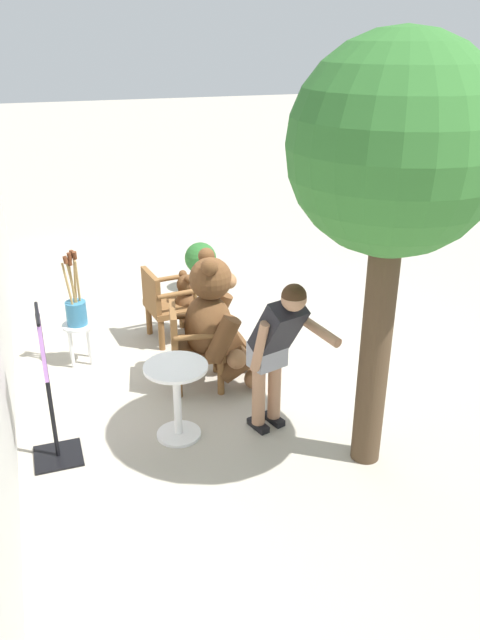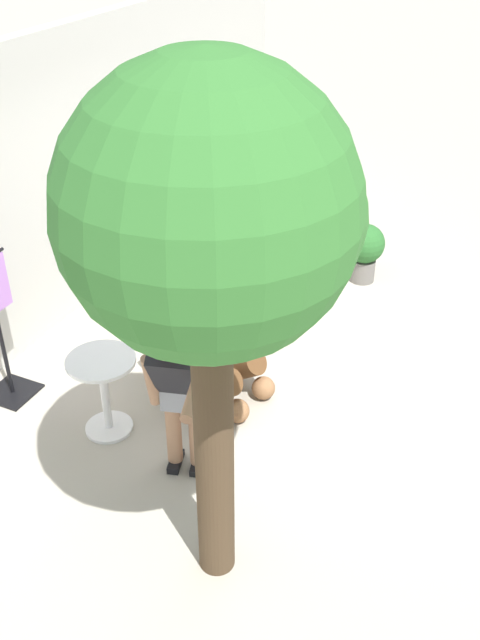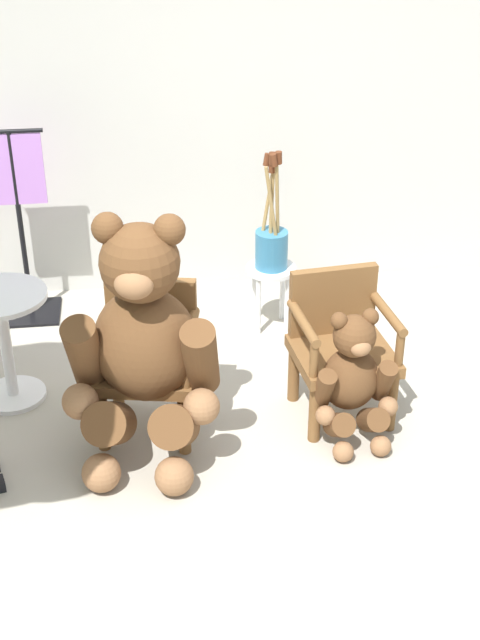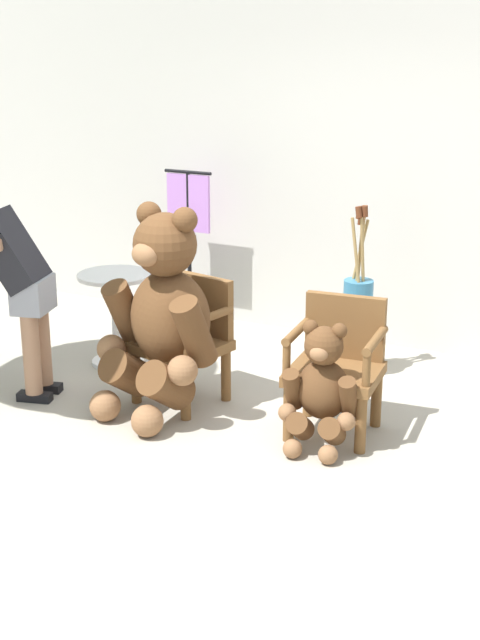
{
  "view_description": "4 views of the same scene",
  "coord_description": "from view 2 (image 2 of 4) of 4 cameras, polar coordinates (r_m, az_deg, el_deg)",
  "views": [
    {
      "loc": [
        -6.0,
        1.96,
        3.31
      ],
      "look_at": [
        -0.38,
        -0.01,
        0.57
      ],
      "focal_mm": 35.0,
      "sensor_mm": 36.0,
      "label": 1
    },
    {
      "loc": [
        -5.04,
        -2.0,
        4.03
      ],
      "look_at": [
        -0.38,
        0.19,
        0.7
      ],
      "focal_mm": 40.0,
      "sensor_mm": 36.0,
      "label": 2
    },
    {
      "loc": [
        -0.57,
        -3.75,
        3.14
      ],
      "look_at": [
        -0.06,
        0.37,
        0.77
      ],
      "focal_mm": 50.0,
      "sensor_mm": 36.0,
      "label": 3
    },
    {
      "loc": [
        2.45,
        -4.39,
        2.44
      ],
      "look_at": [
        -0.02,
        0.35,
        0.72
      ],
      "focal_mm": 50.0,
      "sensor_mm": 36.0,
      "label": 4
    }
  ],
  "objects": [
    {
      "name": "teddy_bear_large",
      "position": [
        6.04,
        -1.92,
        -0.74
      ],
      "size": [
        0.87,
        0.87,
        1.41
      ],
      "color": "brown",
      "rests_on": "ground"
    },
    {
      "name": "teddy_bear_small",
      "position": [
        7.07,
        2.54,
        1.88
      ],
      "size": [
        0.49,
        0.48,
        0.81
      ],
      "color": "brown",
      "rests_on": "ground"
    },
    {
      "name": "ground_plane",
      "position": [
        6.76,
        2.85,
        -3.79
      ],
      "size": [
        60.0,
        60.0,
        0.0
      ],
      "primitive_type": "plane",
      "color": "#A8A091"
    },
    {
      "name": "wooden_chair_right",
      "position": [
        7.12,
        0.41,
        2.81
      ],
      "size": [
        0.61,
        0.58,
        0.86
      ],
      "color": "brown",
      "rests_on": "ground"
    },
    {
      "name": "patio_tree",
      "position": [
        3.56,
        -1.5,
        8.08
      ],
      "size": [
        1.61,
        1.53,
        3.37
      ],
      "color": "#473523",
      "rests_on": "ground"
    },
    {
      "name": "potted_plant",
      "position": [
        8.08,
        9.94,
        5.64
      ],
      "size": [
        0.44,
        0.44,
        0.68
      ],
      "color": "slate",
      "rests_on": "ground"
    },
    {
      "name": "brush_bucket",
      "position": [
        7.28,
        -7.8,
        4.94
      ],
      "size": [
        0.22,
        0.22,
        0.82
      ],
      "color": "teal",
      "rests_on": "white_stool"
    },
    {
      "name": "round_side_table",
      "position": [
        5.89,
        -10.83,
        -5.26
      ],
      "size": [
        0.56,
        0.56,
        0.72
      ],
      "color": "white",
      "rests_on": "ground"
    },
    {
      "name": "back_wall",
      "position": [
        7.19,
        -15.05,
        10.28
      ],
      "size": [
        10.0,
        0.16,
        2.8
      ],
      "primitive_type": "cube",
      "color": "beige",
      "rests_on": "ground"
    },
    {
      "name": "wooden_chair_left",
      "position": [
        6.28,
        -3.85,
        -1.8
      ],
      "size": [
        0.65,
        0.62,
        0.86
      ],
      "color": "brown",
      "rests_on": "ground"
    },
    {
      "name": "white_stool",
      "position": [
        7.43,
        -7.63,
        2.9
      ],
      "size": [
        0.34,
        0.34,
        0.46
      ],
      "color": "silver",
      "rests_on": "ground"
    },
    {
      "name": "person_visitor",
      "position": [
        5.08,
        -4.98,
        -5.21
      ],
      "size": [
        0.76,
        0.62,
        1.51
      ],
      "color": "black",
      "rests_on": "ground"
    }
  ]
}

